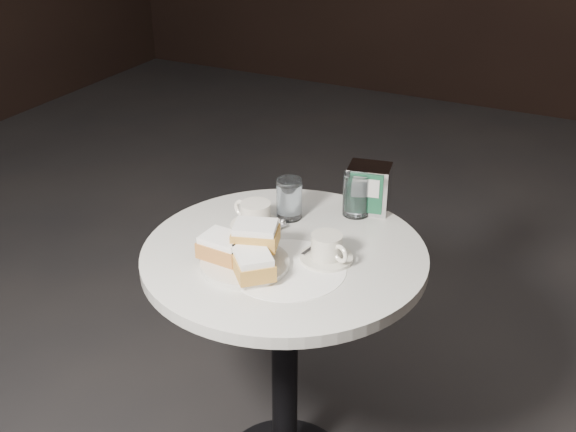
% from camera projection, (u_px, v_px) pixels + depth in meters
% --- Properties ---
extents(cafe_table, '(0.70, 0.70, 0.74)m').
position_uv_depth(cafe_table, '(285.00, 317.00, 1.85)').
color(cafe_table, black).
rests_on(cafe_table, ground).
extents(sugar_spill, '(0.36, 0.36, 0.00)m').
position_uv_depth(sugar_spill, '(287.00, 269.00, 1.68)').
color(sugar_spill, white).
rests_on(sugar_spill, cafe_table).
extents(beignet_plate, '(0.27, 0.27, 0.10)m').
position_uv_depth(beignet_plate, '(244.00, 253.00, 1.67)').
color(beignet_plate, silver).
rests_on(beignet_plate, cafe_table).
extents(coffee_cup_left, '(0.16, 0.16, 0.07)m').
position_uv_depth(coffee_cup_left, '(256.00, 217.00, 1.85)').
color(coffee_cup_left, white).
rests_on(coffee_cup_left, cafe_table).
extents(coffee_cup_right, '(0.17, 0.17, 0.07)m').
position_uv_depth(coffee_cup_right, '(327.00, 249.00, 1.71)').
color(coffee_cup_right, silver).
rests_on(coffee_cup_right, cafe_table).
extents(water_glass_left, '(0.08, 0.08, 0.11)m').
position_uv_depth(water_glass_left, '(289.00, 199.00, 1.89)').
color(water_glass_left, white).
rests_on(water_glass_left, cafe_table).
extents(water_glass_right, '(0.10, 0.10, 0.12)m').
position_uv_depth(water_glass_right, '(357.00, 194.00, 1.90)').
color(water_glass_right, white).
rests_on(water_glass_right, cafe_table).
extents(napkin_dispenser, '(0.12, 0.11, 0.13)m').
position_uv_depth(napkin_dispenser, '(369.00, 188.00, 1.92)').
color(napkin_dispenser, silver).
rests_on(napkin_dispenser, cafe_table).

